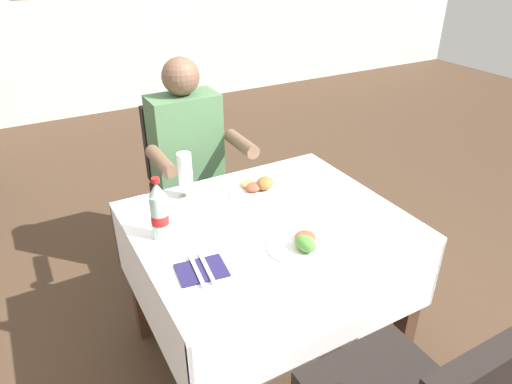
% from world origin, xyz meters
% --- Properties ---
extents(ground_plane, '(11.00, 11.00, 0.00)m').
position_xyz_m(ground_plane, '(0.00, 0.00, 0.00)').
color(ground_plane, '#473323').
extents(main_dining_table, '(1.08, 0.90, 0.75)m').
position_xyz_m(main_dining_table, '(-0.06, 0.17, 0.58)').
color(main_dining_table, white).
rests_on(main_dining_table, ground).
extents(chair_far_diner_seat, '(0.44, 0.50, 0.97)m').
position_xyz_m(chair_far_diner_seat, '(-0.06, 1.01, 0.55)').
color(chair_far_diner_seat, black).
rests_on(chair_far_diner_seat, ground).
extents(seated_diner_far, '(0.50, 0.46, 1.26)m').
position_xyz_m(seated_diner_far, '(-0.10, 0.90, 0.71)').
color(seated_diner_far, '#282D42').
rests_on(seated_diner_far, ground).
extents(plate_near_camera, '(0.25, 0.25, 0.07)m').
position_xyz_m(plate_near_camera, '(-0.05, -0.06, 0.77)').
color(plate_near_camera, white).
rests_on(plate_near_camera, main_dining_table).
extents(plate_far_diner, '(0.24, 0.24, 0.07)m').
position_xyz_m(plate_far_diner, '(0.02, 0.39, 0.77)').
color(plate_far_diner, white).
rests_on(plate_far_diner, main_dining_table).
extents(beer_glass_left, '(0.07, 0.07, 0.21)m').
position_xyz_m(beer_glass_left, '(-0.28, 0.50, 0.86)').
color(beer_glass_left, white).
rests_on(beer_glass_left, main_dining_table).
extents(cola_bottle_primary, '(0.07, 0.07, 0.26)m').
position_xyz_m(cola_bottle_primary, '(-0.48, 0.26, 0.86)').
color(cola_bottle_primary, silver).
rests_on(cola_bottle_primary, main_dining_table).
extents(napkin_cutlery_set, '(0.18, 0.19, 0.01)m').
position_xyz_m(napkin_cutlery_set, '(-0.43, -0.01, 0.76)').
color(napkin_cutlery_set, '#231E4C').
rests_on(napkin_cutlery_set, main_dining_table).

